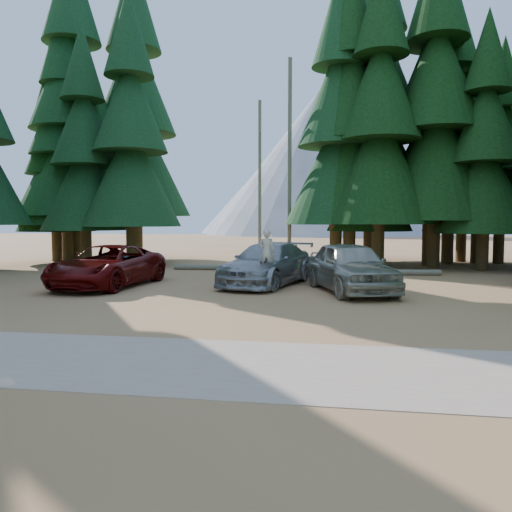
% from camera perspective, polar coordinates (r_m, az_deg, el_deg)
% --- Properties ---
extents(ground, '(160.00, 160.00, 0.00)m').
position_cam_1_polar(ground, '(15.60, -4.08, -5.41)').
color(ground, '#996C41').
rests_on(ground, ground).
extents(gravel_strip, '(26.00, 3.50, 0.01)m').
position_cam_1_polar(gravel_strip, '(9.53, -13.20, -11.58)').
color(gravel_strip, tan).
rests_on(gravel_strip, ground).
extents(forest_belt_north, '(36.00, 7.00, 22.00)m').
position_cam_1_polar(forest_belt_north, '(30.30, 2.39, -0.83)').
color(forest_belt_north, black).
rests_on(forest_belt_north, ground).
extents(snag_front, '(0.24, 0.24, 12.00)m').
position_cam_1_polar(snag_front, '(29.81, 3.86, 10.64)').
color(snag_front, '#656051').
rests_on(snag_front, ground).
extents(snag_back, '(0.20, 0.20, 10.00)m').
position_cam_1_polar(snag_back, '(31.43, 0.43, 8.48)').
color(snag_back, '#656051').
rests_on(snag_back, ground).
extents(mountain_peak, '(48.00, 50.00, 28.00)m').
position_cam_1_polar(mountain_peak, '(103.90, 5.75, 9.59)').
color(mountain_peak, gray).
rests_on(mountain_peak, ground).
extents(red_pickup, '(3.10, 5.99, 1.61)m').
position_cam_1_polar(red_pickup, '(20.27, -16.60, -1.09)').
color(red_pickup, '#560707').
rests_on(red_pickup, ground).
extents(silver_minivan_center, '(3.78, 6.14, 1.66)m').
position_cam_1_polar(silver_minivan_center, '(19.93, 1.32, -0.94)').
color(silver_minivan_center, '#999AA0').
rests_on(silver_minivan_center, ground).
extents(silver_minivan_right, '(3.72, 5.78, 1.83)m').
position_cam_1_polar(silver_minivan_right, '(18.26, 10.72, -1.20)').
color(silver_minivan_right, '#A7A394').
rests_on(silver_minivan_right, ground).
extents(frisbee_player, '(0.63, 0.45, 1.65)m').
position_cam_1_polar(frisbee_player, '(18.32, 1.25, 0.50)').
color(frisbee_player, beige).
rests_on(frisbee_player, ground).
extents(log_left, '(3.74, 0.27, 0.27)m').
position_cam_1_polar(log_left, '(26.16, -5.41, -1.31)').
color(log_left, '#656051').
rests_on(log_left, ground).
extents(log_mid, '(3.82, 0.62, 0.31)m').
position_cam_1_polar(log_mid, '(23.61, 7.88, -1.85)').
color(log_mid, '#656051').
rests_on(log_mid, ground).
extents(log_right, '(4.36, 0.68, 0.28)m').
position_cam_1_polar(log_right, '(24.39, 15.45, -1.81)').
color(log_right, '#656051').
rests_on(log_right, ground).
extents(shrub_far_left, '(0.84, 0.84, 0.46)m').
position_cam_1_polar(shrub_far_left, '(24.64, -21.08, -1.66)').
color(shrub_far_left, '#1D621E').
rests_on(shrub_far_left, ground).
extents(shrub_left, '(0.79, 0.79, 0.43)m').
position_cam_1_polar(shrub_left, '(25.03, -12.36, -1.44)').
color(shrub_left, '#1D621E').
rests_on(shrub_left, ground).
extents(shrub_center_left, '(1.04, 1.04, 0.57)m').
position_cam_1_polar(shrub_center_left, '(21.87, -0.57, -1.94)').
color(shrub_center_left, '#1D621E').
rests_on(shrub_center_left, ground).
extents(shrub_center_right, '(0.98, 0.98, 0.54)m').
position_cam_1_polar(shrub_center_right, '(24.55, 0.01, -1.32)').
color(shrub_center_right, '#1D621E').
rests_on(shrub_center_right, ground).
extents(shrub_right, '(1.30, 1.30, 0.72)m').
position_cam_1_polar(shrub_right, '(24.54, 12.78, -1.22)').
color(shrub_right, '#1D621E').
rests_on(shrub_right, ground).
extents(shrub_far_right, '(1.28, 1.28, 0.70)m').
position_cam_1_polar(shrub_far_right, '(24.63, 12.50, -1.21)').
color(shrub_far_right, '#1D621E').
rests_on(shrub_far_right, ground).
extents(shrub_edge_west, '(0.70, 0.70, 0.39)m').
position_cam_1_polar(shrub_edge_west, '(27.15, -20.82, -1.24)').
color(shrub_edge_west, '#1D621E').
rests_on(shrub_edge_west, ground).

